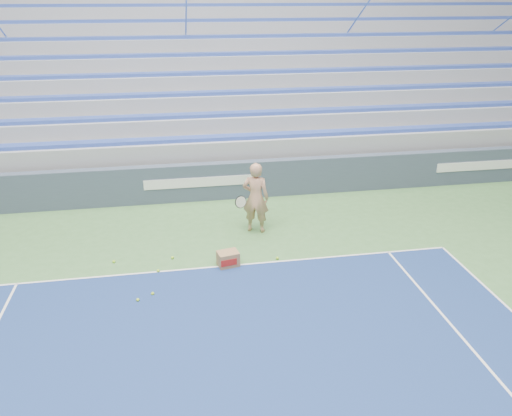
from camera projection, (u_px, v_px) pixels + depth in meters
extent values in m
cube|color=white|center=(213.00, 267.00, 11.05)|extent=(10.97, 0.05, 0.00)
cube|color=#3A4658|center=(200.00, 182.00, 14.45)|extent=(30.00, 0.30, 1.10)
cube|color=white|center=(200.00, 182.00, 14.28)|extent=(3.20, 0.02, 0.28)
cube|color=white|center=(487.00, 165.00, 15.67)|extent=(3.40, 0.02, 0.28)
cube|color=#92959A|center=(192.00, 140.00, 18.56)|extent=(30.00, 8.50, 1.10)
cube|color=#92959A|center=(191.00, 118.00, 18.24)|extent=(30.00, 8.50, 0.50)
cube|color=#2E48A9|center=(197.00, 139.00, 14.62)|extent=(29.60, 0.42, 0.11)
cube|color=#92959A|center=(190.00, 102.00, 18.43)|extent=(30.00, 7.65, 0.50)
cube|color=#2E48A9|center=(195.00, 115.00, 15.19)|extent=(29.60, 0.42, 0.11)
cube|color=#92959A|center=(188.00, 87.00, 18.61)|extent=(30.00, 6.80, 0.50)
cube|color=#2E48A9|center=(192.00, 94.00, 15.75)|extent=(29.60, 0.42, 0.11)
cube|color=#92959A|center=(187.00, 71.00, 18.79)|extent=(30.00, 5.95, 0.50)
cube|color=#2E48A9|center=(190.00, 73.00, 16.32)|extent=(29.60, 0.42, 0.11)
cube|color=#92959A|center=(186.00, 56.00, 18.98)|extent=(30.00, 5.10, 0.50)
cube|color=#2E48A9|center=(188.00, 55.00, 16.89)|extent=(29.60, 0.42, 0.11)
cube|color=#92959A|center=(185.00, 41.00, 19.16)|extent=(30.00, 4.25, 0.50)
cube|color=#2E48A9|center=(186.00, 37.00, 17.46)|extent=(29.60, 0.42, 0.11)
cube|color=#92959A|center=(184.00, 27.00, 19.35)|extent=(30.00, 3.40, 0.50)
cube|color=#2E48A9|center=(185.00, 20.00, 18.03)|extent=(29.60, 0.42, 0.11)
cube|color=#92959A|center=(183.00, 13.00, 19.53)|extent=(30.00, 2.55, 0.50)
cube|color=#2E48A9|center=(183.00, 5.00, 18.60)|extent=(29.60, 0.42, 0.11)
cube|color=#92959A|center=(183.00, 41.00, 21.43)|extent=(31.00, 0.40, 7.30)
cylinder|color=#3663BE|center=(186.00, 24.00, 16.94)|extent=(0.05, 8.53, 5.04)
cylinder|color=#3663BE|center=(354.00, 22.00, 17.87)|extent=(0.05, 8.53, 5.04)
cylinder|color=#3663BE|center=(506.00, 21.00, 18.79)|extent=(0.05, 8.53, 5.04)
imported|color=tan|center=(256.00, 198.00, 12.39)|extent=(0.78, 0.65, 1.82)
cylinder|color=black|center=(243.00, 201.00, 12.10)|extent=(0.12, 0.27, 0.08)
cylinder|color=beige|center=(241.00, 202.00, 11.79)|extent=(0.29, 0.16, 0.28)
torus|color=black|center=(241.00, 202.00, 11.79)|extent=(0.31, 0.18, 0.30)
cube|color=#916B46|center=(228.00, 259.00, 11.07)|extent=(0.51, 0.42, 0.34)
cube|color=#B21E19|center=(229.00, 263.00, 10.91)|extent=(0.36, 0.08, 0.15)
sphere|color=#A8DA2C|center=(158.00, 271.00, 10.85)|extent=(0.07, 0.07, 0.07)
sphere|color=#A8DA2C|center=(138.00, 300.00, 9.83)|extent=(0.07, 0.07, 0.07)
sphere|color=#A8DA2C|center=(153.00, 294.00, 10.04)|extent=(0.07, 0.07, 0.07)
sphere|color=#A8DA2C|center=(277.00, 258.00, 11.37)|extent=(0.07, 0.07, 0.07)
sphere|color=#A8DA2C|center=(172.00, 258.00, 11.40)|extent=(0.07, 0.07, 0.07)
sphere|color=#A8DA2C|center=(114.00, 262.00, 11.23)|extent=(0.07, 0.07, 0.07)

